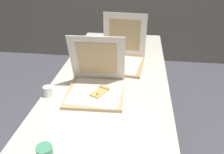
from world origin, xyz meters
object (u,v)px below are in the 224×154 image
(pizza_box_front, at_px, (96,85))
(cup_white_mid, at_px, (80,68))
(pizza_box_middle, at_px, (121,58))
(table, at_px, (112,80))
(cup_white_near_left, at_px, (48,91))
(napkin_pile, at_px, (113,148))
(cup_white_far, at_px, (90,53))

(pizza_box_front, height_order, cup_white_mid, pizza_box_front)
(cup_white_mid, bearing_deg, pizza_box_middle, 31.26)
(table, xyz_separation_m, cup_white_mid, (-0.26, 0.01, 0.09))
(cup_white_near_left, height_order, napkin_pile, cup_white_near_left)
(pizza_box_middle, bearing_deg, pizza_box_front, -99.77)
(cup_white_near_left, distance_m, cup_white_far, 0.68)
(pizza_box_front, xyz_separation_m, cup_white_far, (-0.17, 0.58, -0.02))
(cup_white_mid, bearing_deg, cup_white_far, 85.91)
(cup_white_mid, xyz_separation_m, cup_white_near_left, (-0.12, -0.36, 0.00))
(cup_white_near_left, relative_size, napkin_pile, 0.42)
(table, bearing_deg, cup_white_far, 128.23)
(pizza_box_middle, bearing_deg, cup_white_far, 164.84)
(pizza_box_middle, relative_size, cup_white_near_left, 6.06)
(cup_white_far, distance_m, napkin_pile, 1.13)
(table, distance_m, cup_white_mid, 0.28)
(napkin_pile, bearing_deg, pizza_box_front, 110.21)
(napkin_pile, bearing_deg, table, 97.95)
(pizza_box_middle, height_order, cup_white_mid, pizza_box_middle)
(cup_white_far, bearing_deg, table, -51.77)
(pizza_box_front, relative_size, cup_white_far, 5.72)
(napkin_pile, bearing_deg, cup_white_near_left, 140.54)
(table, xyz_separation_m, cup_white_near_left, (-0.39, -0.36, 0.09))
(pizza_box_front, relative_size, pizza_box_middle, 0.94)
(cup_white_mid, bearing_deg, napkin_pile, -64.38)
(table, relative_size, cup_white_near_left, 28.81)
(table, distance_m, pizza_box_front, 0.30)
(table, relative_size, napkin_pile, 12.08)
(cup_white_near_left, distance_m, napkin_pile, 0.64)
(cup_white_mid, bearing_deg, cup_white_near_left, -108.70)
(cup_white_far, bearing_deg, cup_white_near_left, -102.30)
(cup_white_near_left, bearing_deg, table, 42.85)
(table, height_order, cup_white_mid, cup_white_mid)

